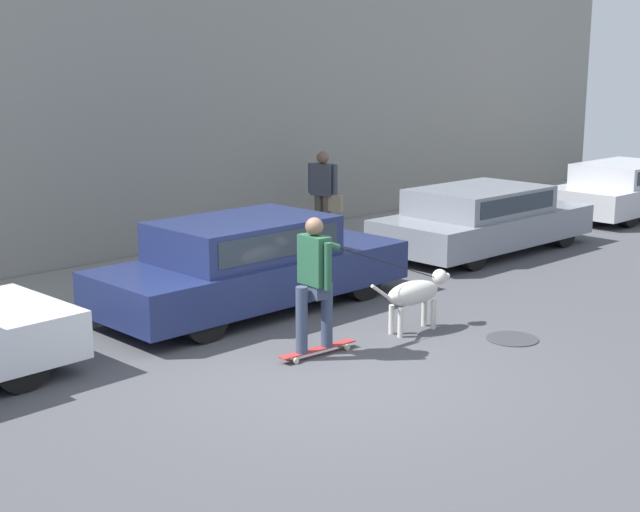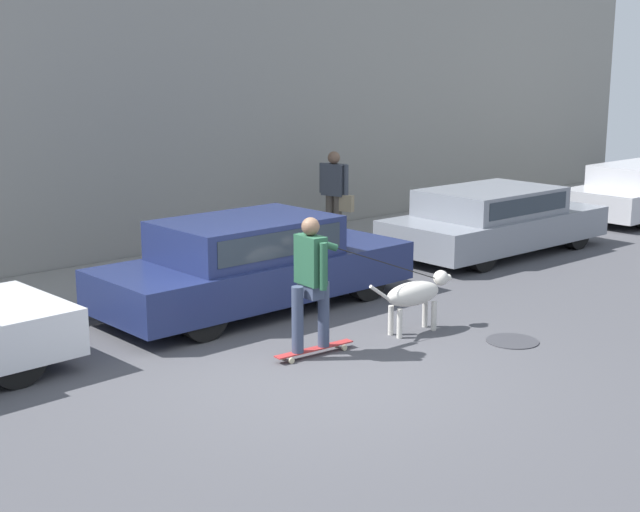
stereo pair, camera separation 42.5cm
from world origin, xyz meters
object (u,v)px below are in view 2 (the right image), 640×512
object	(u,v)px
parked_car_1	(254,264)
skateboarder	(312,278)
parked_car_2	(494,221)
pedestrian_with_bag	(335,191)
dog	(416,294)

from	to	relation	value
parked_car_1	skateboarder	distance (m)	2.21
parked_car_2	pedestrian_with_bag	bearing A→B (deg)	127.53
dog	pedestrian_with_bag	world-z (taller)	pedestrian_with_bag
parked_car_1	parked_car_2	xyz separation A→B (m)	(5.39, 0.00, -0.04)
parked_car_1	pedestrian_with_bag	bearing A→B (deg)	32.29
parked_car_1	skateboarder	world-z (taller)	skateboarder
dog	skateboarder	bearing A→B (deg)	-179.64
dog	parked_car_1	bearing A→B (deg)	116.79
parked_car_2	dog	bearing A→B (deg)	-152.78
dog	parked_car_2	bearing A→B (deg)	32.69
parked_car_2	skateboarder	bearing A→B (deg)	-160.31
parked_car_2	dog	size ratio (longest dim) A/B	3.35
skateboarder	pedestrian_with_bag	xyz separation A→B (m)	(4.46, 4.37, 0.10)
parked_car_2	skateboarder	distance (m)	6.50
dog	skateboarder	distance (m)	1.65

